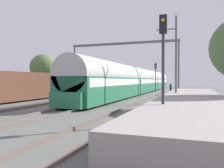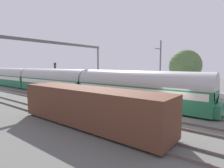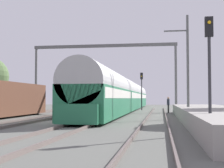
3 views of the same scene
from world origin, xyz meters
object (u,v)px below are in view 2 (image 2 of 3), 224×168
Objects in this scene: person_crossing at (103,86)px; railway_signal_far at (55,73)px; passenger_train at (53,81)px; freight_car at (88,106)px; catenary_gantry at (58,56)px.

railway_signal_far is at bearing 31.34° from person_crossing.
freight_car is (-8.33, -17.07, -0.50)m from passenger_train.
catenary_gantry reaches higher than freight_car.
passenger_train is 19.00m from freight_car.
person_crossing is 9.48m from railway_signal_far.
railway_signal_far is (-3.35, 8.59, 2.19)m from person_crossing.
catenary_gantry reaches higher than person_crossing.
railway_signal_far is at bearing 61.74° from freight_car.
railway_signal_far is 0.30× the size of catenary_gantry.
catenary_gantry is (-2.08, -4.70, 3.95)m from passenger_train.
passenger_train is at bearing 48.60° from person_crossing.
catenary_gantry is at bearing -120.89° from railway_signal_far.
person_crossing is at bearing 37.59° from freight_car.
railway_signal_far reaches higher than passenger_train.
freight_car is at bearing 137.66° from person_crossing.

